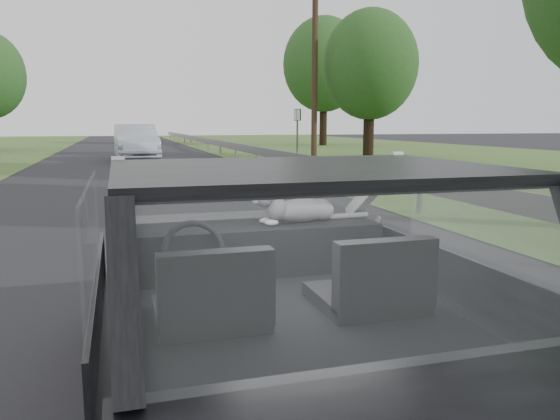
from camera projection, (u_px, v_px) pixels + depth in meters
subject_car at (279, 297)px, 2.85m from camera, size 1.80×4.00×1.45m
dashboard at (251, 248)px, 3.43m from camera, size 1.58×0.45×0.30m
driver_seat at (212, 291)px, 2.44m from camera, size 0.50×0.72×0.42m
passenger_seat at (374, 277)px, 2.67m from camera, size 0.50×0.72×0.42m
steering_wheel at (194, 252)px, 3.02m from camera, size 0.36×0.36×0.04m
cat at (301, 209)px, 3.47m from camera, size 0.61×0.28×0.26m
guardrail at (331, 165)px, 13.55m from camera, size 0.05×90.00×0.32m
other_car at (136, 143)px, 23.57m from camera, size 2.08×4.86×1.58m
highway_sign at (297, 133)px, 25.52m from camera, size 0.11×0.91×2.27m
utility_pole at (315, 68)px, 23.83m from camera, size 0.29×0.29×7.96m
tree_2 at (370, 87)px, 24.72m from camera, size 5.50×5.50×6.50m
tree_3 at (324, 83)px, 39.13m from camera, size 7.65×7.65×8.86m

